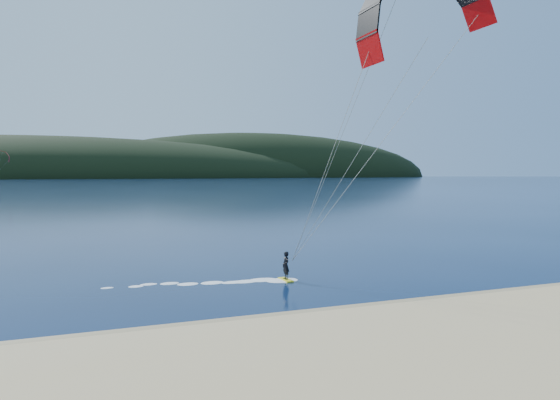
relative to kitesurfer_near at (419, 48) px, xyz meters
name	(u,v)px	position (x,y,z in m)	size (l,w,h in m)	color
ground	(290,363)	(-9.58, -6.15, -12.80)	(1800.00, 1800.00, 0.00)	#061632
wet_sand	(249,325)	(-9.58, -1.65, -12.75)	(220.00, 2.50, 0.10)	#968257
headland	(87,178)	(-8.95, 739.14, -12.80)	(1200.00, 310.00, 140.00)	black
kitesurfer_near	(419,48)	(0.00, 0.00, 0.00)	(19.79, 9.59, 16.43)	yellow
kitesurfer_far	(1,159)	(-44.03, 193.77, -1.11)	(10.61, 8.28, 14.84)	yellow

